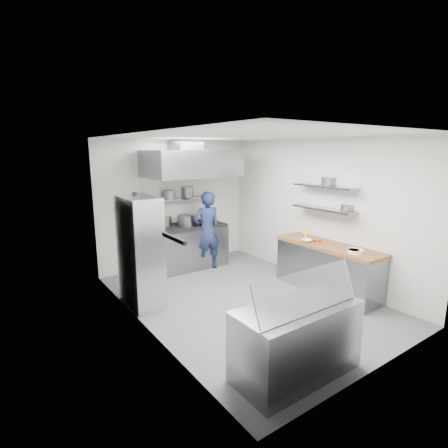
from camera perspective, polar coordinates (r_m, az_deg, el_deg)
floor at (r=6.30m, az=3.20°, el=-12.13°), size 5.00×5.00×0.00m
ceiling at (r=5.76m, az=3.53°, el=14.22°), size 5.00×5.00×0.00m
wall_back at (r=7.96m, az=-7.88°, el=3.37°), size 3.60×2.80×0.02m
wall_front at (r=4.27m, az=24.72°, el=-5.06°), size 3.60×2.80×0.02m
wall_left at (r=4.99m, az=-13.11°, el=-1.92°), size 2.80×5.00×0.02m
wall_right at (r=7.12m, az=14.82°, el=2.08°), size 2.80×5.00×0.02m
gas_range at (r=7.86m, az=-5.70°, el=-3.78°), size 1.60×0.80×0.90m
cooktop at (r=7.74m, az=-5.77°, el=-0.36°), size 1.57×0.78×0.06m
stock_pot_left at (r=7.69m, az=-9.59°, el=0.45°), size 0.29×0.29×0.20m
stock_pot_mid at (r=7.62m, az=-6.22°, el=0.58°), size 0.38×0.38×0.24m
over_range_shelf at (r=7.85m, az=-6.72°, el=4.16°), size 1.60×0.30×0.04m
shelf_pot_a at (r=7.72m, az=-8.89°, el=4.80°), size 0.27×0.27×0.18m
shelf_pot_b at (r=8.04m, az=-6.05°, el=5.30°), size 0.29×0.29×0.22m
extractor_hood at (r=7.42m, az=-5.32°, el=9.80°), size 1.90×1.15×0.55m
hood_duct at (r=7.61m, az=-6.24°, el=12.69°), size 0.55×0.55×0.24m
red_firebox at (r=7.42m, az=-16.29°, el=2.54°), size 0.22×0.10×0.26m
chef at (r=7.58m, az=-2.85°, el=-1.12°), size 0.67×0.49×1.72m
wire_rack at (r=5.95m, az=-13.49°, el=-4.44°), size 0.50×0.90×1.85m
rack_bin_a at (r=6.17m, az=-14.16°, el=-5.08°), size 0.17×0.21×0.19m
rack_bin_b at (r=6.29m, az=-15.26°, el=-0.12°), size 0.13×0.17×0.15m
rack_jar at (r=5.99m, az=-14.24°, el=4.20°), size 0.11×0.11×0.18m
knife_strip at (r=4.16m, az=-8.22°, el=-2.33°), size 0.04×0.55×0.05m
prep_counter_base at (r=6.74m, az=16.50°, el=-7.15°), size 0.62×2.00×0.84m
prep_counter_top at (r=6.61m, az=16.73°, el=-3.46°), size 0.65×2.04×0.06m
plate_stack_a at (r=6.21m, az=20.66°, el=-4.16°), size 0.26×0.26×0.06m
plate_stack_b at (r=6.18m, az=20.40°, el=-4.22°), size 0.20×0.20×0.06m
copper_pan at (r=6.73m, az=14.98°, el=-2.58°), size 0.15×0.15×0.06m
squeeze_bottle at (r=6.85m, az=13.25°, el=-1.73°), size 0.06×0.06×0.18m
mixing_bowl at (r=6.68m, az=13.33°, el=-2.65°), size 0.20×0.20×0.05m
wall_shelf_lower at (r=6.79m, az=15.91°, el=2.42°), size 0.30×1.30×0.04m
wall_shelf_upper at (r=6.74m, az=16.11°, el=5.94°), size 0.30×1.30×0.04m
shelf_pot_c at (r=6.59m, az=19.44°, el=2.54°), size 0.22×0.22×0.10m
shelf_pot_d at (r=6.85m, az=16.80°, el=6.75°), size 0.29×0.29×0.14m
display_case at (r=4.31m, az=11.74°, el=-18.11°), size 1.50×0.70×0.85m
display_glass at (r=3.96m, az=13.42°, el=-10.62°), size 1.47×0.19×0.42m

